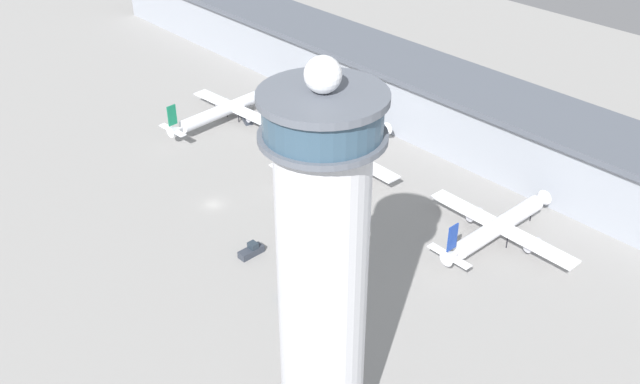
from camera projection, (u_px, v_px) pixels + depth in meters
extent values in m
plane|color=gray|center=(213.00, 204.00, 173.78)|extent=(1000.00, 1000.00, 0.00)
cube|color=#9399A3|center=(407.00, 93.00, 209.38)|extent=(279.06, 22.00, 16.56)
cube|color=#4C515B|center=(409.00, 63.00, 204.52)|extent=(279.06, 25.00, 1.60)
cube|color=#515154|center=(634.00, 15.00, 294.97)|extent=(418.60, 44.00, 0.01)
cylinder|color=silver|center=(322.00, 308.00, 101.25)|extent=(12.55, 12.55, 54.62)
cylinder|color=#565B66|center=(323.00, 136.00, 86.44)|extent=(16.06, 16.06, 0.80)
cylinder|color=#334C60|center=(323.00, 117.00, 85.07)|extent=(14.77, 14.77, 4.32)
cylinder|color=#565B66|center=(323.00, 96.00, 83.65)|extent=(16.06, 16.06, 1.00)
sphere|color=white|center=(323.00, 75.00, 82.18)|extent=(4.50, 4.50, 4.50)
cylinder|color=silver|center=(232.00, 107.00, 210.72)|extent=(6.23, 36.72, 3.65)
cone|color=silver|center=(281.00, 87.00, 222.96)|extent=(3.87, 3.53, 3.65)
cone|color=silver|center=(176.00, 130.00, 198.15)|extent=(3.59, 4.60, 3.28)
cube|color=silver|center=(234.00, 108.00, 211.51)|extent=(33.50, 6.75, 0.44)
cylinder|color=#A8A8B2|center=(222.00, 103.00, 216.77)|extent=(2.29, 4.15, 2.01)
cylinder|color=#A8A8B2|center=(253.00, 117.00, 208.66)|extent=(2.29, 4.15, 2.01)
cube|color=#14704C|center=(172.00, 115.00, 195.07)|extent=(0.50, 2.81, 5.84)
cube|color=silver|center=(173.00, 130.00, 197.17)|extent=(10.33, 2.72, 0.24)
cylinder|color=black|center=(275.00, 98.00, 222.83)|extent=(0.28, 0.28, 2.40)
cylinder|color=black|center=(239.00, 118.00, 210.81)|extent=(0.28, 0.28, 2.40)
cylinder|color=black|center=(227.00, 113.00, 213.78)|extent=(0.28, 0.28, 2.40)
cylinder|color=white|center=(339.00, 149.00, 188.71)|extent=(4.45, 30.22, 3.63)
cone|color=white|center=(383.00, 130.00, 197.97)|extent=(3.71, 3.36, 3.63)
cone|color=white|center=(288.00, 171.00, 179.14)|extent=(3.38, 4.44, 3.26)
cube|color=white|center=(340.00, 151.00, 189.38)|extent=(40.22, 5.49, 0.44)
cylinder|color=#A8A8B2|center=(322.00, 142.00, 195.89)|extent=(2.10, 4.04, 1.99)
cylinder|color=#A8A8B2|center=(365.00, 165.00, 185.15)|extent=(2.10, 4.04, 1.99)
cube|color=#14704C|center=(285.00, 156.00, 176.14)|extent=(0.38, 2.81, 5.80)
cube|color=white|center=(284.00, 171.00, 178.24)|extent=(10.21, 2.28, 0.24)
cylinder|color=black|center=(376.00, 143.00, 198.00)|extent=(0.28, 0.28, 2.37)
cylinder|color=black|center=(345.00, 163.00, 188.58)|extent=(0.28, 0.28, 2.37)
cylinder|color=black|center=(332.00, 156.00, 191.82)|extent=(0.28, 0.28, 2.37)
cylinder|color=white|center=(500.00, 225.00, 158.26)|extent=(4.26, 27.90, 3.77)
cone|color=white|center=(540.00, 200.00, 167.02)|extent=(3.83, 3.46, 3.77)
cone|color=white|center=(453.00, 255.00, 149.19)|extent=(3.47, 4.58, 3.39)
cube|color=white|center=(501.00, 227.00, 158.93)|extent=(37.61, 5.06, 0.44)
cylinder|color=#A8A8B2|center=(475.00, 215.00, 165.08)|extent=(2.15, 4.18, 2.07)
cylinder|color=#A8A8B2|center=(533.00, 245.00, 155.11)|extent=(2.15, 4.18, 2.07)
cube|color=navy|center=(453.00, 238.00, 146.06)|extent=(0.35, 2.80, 6.03)
cube|color=white|center=(449.00, 256.00, 148.26)|extent=(10.59, 2.19, 0.24)
cylinder|color=black|center=(531.00, 216.00, 167.12)|extent=(0.28, 0.28, 2.68)
cylinder|color=black|center=(507.00, 243.00, 158.18)|extent=(0.28, 0.28, 2.68)
cylinder|color=black|center=(488.00, 232.00, 161.52)|extent=(0.28, 0.28, 2.68)
cube|color=black|center=(247.00, 121.00, 211.86)|extent=(5.35, 3.86, 0.12)
cube|color=#2D333D|center=(247.00, 119.00, 211.50)|extent=(6.24, 4.30, 1.48)
cube|color=#232D38|center=(247.00, 116.00, 210.32)|extent=(2.37, 2.49, 1.21)
cube|color=black|center=(251.00, 254.00, 156.69)|extent=(2.24, 4.94, 0.12)
cube|color=#2D333D|center=(251.00, 252.00, 156.29)|extent=(2.34, 5.87, 1.60)
cube|color=#232D38|center=(253.00, 245.00, 155.85)|extent=(2.02, 1.78, 1.31)
cube|color=black|center=(300.00, 297.00, 144.59)|extent=(5.52, 5.99, 0.12)
cube|color=#195699|center=(300.00, 295.00, 144.25)|extent=(6.30, 6.91, 1.37)
cube|color=#232D38|center=(303.00, 290.00, 143.62)|extent=(3.00, 2.98, 1.12)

